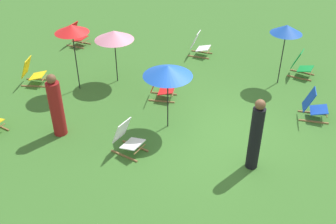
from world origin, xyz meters
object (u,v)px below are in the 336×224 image
deckchair_4 (301,65)px  umbrella_0 (114,35)px  deckchair_2 (127,138)px  umbrella_2 (168,71)px  umbrella_3 (287,29)px  deckchair_3 (199,45)px  umbrella_1 (72,29)px  deckchair_6 (161,87)px  deckchair_1 (76,35)px  person_0 (256,136)px  deckchair_0 (32,73)px  person_1 (56,107)px  deckchair_9 (314,106)px

deckchair_4 → umbrella_0: size_ratio=0.51×
deckchair_2 → deckchair_4: 6.41m
umbrella_2 → umbrella_3: umbrella_3 is taller
deckchair_3 → umbrella_3: size_ratio=0.44×
umbrella_1 → deckchair_6: bearing=-87.6°
deckchair_3 → umbrella_1: size_ratio=0.41×
umbrella_2 → deckchair_1: bearing=47.6°
person_0 → deckchair_2: bearing=-168.5°
umbrella_2 → umbrella_0: bearing=47.5°
deckchair_0 → person_0: bearing=-117.8°
deckchair_4 → deckchair_6: bearing=135.4°
person_1 → umbrella_3: bearing=53.6°
umbrella_0 → person_0: 5.34m
deckchair_6 → umbrella_0: size_ratio=0.50×
umbrella_0 → umbrella_2: 2.90m
deckchair_6 → deckchair_0: bearing=87.3°
umbrella_1 → person_1: bearing=-166.7°
umbrella_1 → person_1: 2.53m
deckchair_3 → umbrella_0: (-2.50, 2.08, 1.14)m
deckchair_0 → person_0: person_0 is taller
deckchair_6 → person_1: person_1 is taller
deckchair_0 → deckchair_1: 3.01m
person_0 → umbrella_3: bearing=91.3°
deckchair_0 → deckchair_9: 8.21m
deckchair_4 → deckchair_6: same height
umbrella_1 → deckchair_4: bearing=-68.2°
deckchair_1 → umbrella_2: umbrella_2 is taller
deckchair_4 → umbrella_0: umbrella_0 is taller
person_1 → deckchair_4: bearing=54.6°
umbrella_3 → person_0: 4.25m
umbrella_1 → umbrella_2: size_ratio=1.15×
umbrella_0 → umbrella_3: (1.14, -4.83, 0.23)m
deckchair_9 → umbrella_1: bearing=89.4°
deckchair_9 → umbrella_1: (-0.15, 6.70, 1.52)m
umbrella_0 → umbrella_1: bearing=128.4°
deckchair_9 → umbrella_0: bearing=82.3°
deckchair_0 → umbrella_1: (0.06, -1.51, 1.52)m
deckchair_9 → umbrella_3: (1.73, 0.93, 1.37)m
deckchair_0 → umbrella_0: 2.81m
umbrella_3 → person_1: 6.72m
person_1 → deckchair_6: bearing=64.8°
deckchair_4 → umbrella_0: 5.89m
deckchair_0 → umbrella_0: umbrella_0 is taller
deckchair_1 → person_0: size_ratio=0.47×
deckchair_4 → umbrella_1: (-2.56, 6.41, 1.52)m
deckchair_0 → umbrella_1: 2.14m
umbrella_1 → umbrella_3: 6.07m
umbrella_0 → umbrella_2: bearing=-132.5°
deckchair_2 → deckchair_9: bearing=-41.3°
umbrella_3 → deckchair_1: bearing=81.6°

